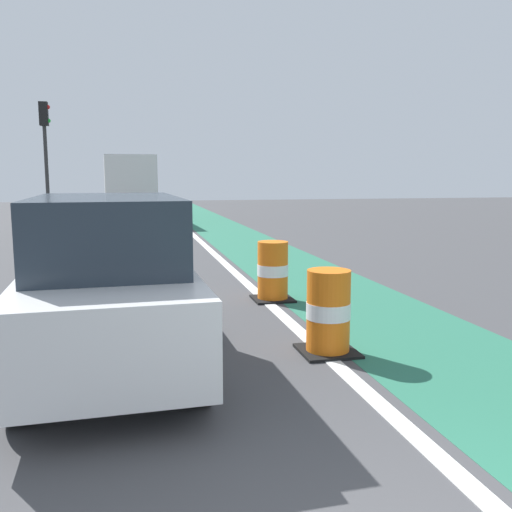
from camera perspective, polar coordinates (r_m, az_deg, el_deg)
bike_lane_strip at (r=14.74m, az=2.58°, el=-0.63°), size 2.50×80.00×0.01m
lane_divider_stripe at (r=14.42m, az=-3.17°, el=-0.83°), size 0.20×80.00×0.01m
parked_suv_nearest at (r=6.84m, az=-14.90°, el=-2.49°), size 2.03×4.66×2.04m
traffic_barrel_front at (r=7.22m, az=7.45°, el=-5.82°), size 0.73×0.73×1.09m
traffic_barrel_mid at (r=10.19m, az=1.74°, el=-1.62°), size 0.73×0.73×1.09m
delivery_truck_down_block at (r=29.02m, az=-13.04°, el=7.19°), size 2.63×7.69×3.23m
traffic_light_corner at (r=23.39m, az=-20.87°, el=10.72°), size 0.41×0.32×5.10m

